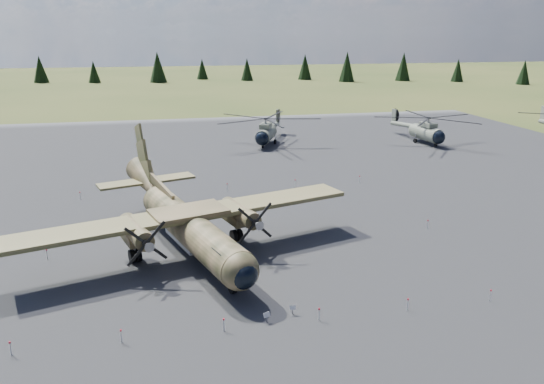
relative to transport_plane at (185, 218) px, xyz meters
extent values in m
plane|color=brown|center=(5.55, 0.16, -2.70)|extent=(500.00, 500.00, 0.00)
cube|color=#56575B|center=(5.55, 10.16, -2.70)|extent=(120.00, 120.00, 0.04)
cylinder|color=#35361D|center=(0.45, -1.45, -0.45)|extent=(7.86, 17.66, 2.74)
sphere|color=#35361D|center=(3.07, -9.87, -0.45)|extent=(3.37, 3.37, 2.69)
sphere|color=black|center=(3.23, -10.38, -0.50)|extent=(2.47, 2.47, 1.98)
cube|color=black|center=(2.60, -8.37, 0.28)|extent=(2.34, 2.08, 0.54)
cone|color=#35361D|center=(-2.98, 9.59, 0.58)|extent=(4.57, 7.23, 4.13)
cube|color=#939698|center=(0.16, -0.51, -1.58)|extent=(3.52, 6.17, 0.49)
cube|color=#384021|center=(0.30, -0.98, 0.67)|extent=(28.12, 11.62, 0.34)
cube|color=#35361D|center=(0.30, -0.98, 0.89)|extent=(6.66, 5.11, 0.34)
cylinder|color=#35361D|center=(-3.82, -2.57, 0.14)|extent=(2.92, 5.30, 1.47)
cube|color=#35361D|center=(-4.05, -1.82, -0.50)|extent=(2.39, 3.62, 0.78)
cone|color=gray|center=(-2.87, -5.61, 0.14)|extent=(0.97, 1.06, 0.74)
cylinder|color=black|center=(-4.05, -1.82, -2.16)|extent=(1.14, 1.29, 1.08)
cylinder|color=#35361D|center=(4.60, 0.05, 0.14)|extent=(2.92, 5.30, 1.47)
cube|color=#35361D|center=(4.37, 0.80, -0.50)|extent=(2.39, 3.62, 0.78)
cone|color=gray|center=(5.55, -2.99, 0.14)|extent=(0.97, 1.06, 0.74)
cylinder|color=black|center=(4.37, 0.80, -2.16)|extent=(1.14, 1.29, 1.08)
cube|color=#35361D|center=(-1.88, 6.04, 1.17)|extent=(2.46, 7.15, 1.65)
cube|color=#384021|center=(-3.13, 10.06, 0.63)|extent=(9.62, 4.85, 0.22)
cylinder|color=gray|center=(2.72, -8.75, -1.45)|extent=(0.17, 0.17, 0.88)
cylinder|color=black|center=(2.72, -8.75, -2.16)|extent=(0.60, 0.98, 0.92)
cylinder|color=gray|center=(14.93, 40.22, -0.99)|extent=(4.68, 7.03, 2.31)
sphere|color=black|center=(13.66, 37.14, -1.04)|extent=(2.78, 2.78, 2.13)
sphere|color=gray|center=(16.20, 43.30, -0.99)|extent=(2.78, 2.78, 2.13)
cube|color=gray|center=(14.79, 39.88, 0.49)|extent=(2.58, 3.33, 0.69)
cylinder|color=gray|center=(14.79, 39.88, 1.18)|extent=(0.43, 0.43, 0.92)
cylinder|color=gray|center=(17.52, 46.50, -0.67)|extent=(3.73, 7.59, 1.32)
cube|color=gray|center=(18.85, 49.71, 0.49)|extent=(0.68, 1.27, 2.22)
cylinder|color=black|center=(19.14, 49.58, 0.49)|extent=(0.97, 2.24, 2.40)
cylinder|color=black|center=(13.87, 37.66, -2.33)|extent=(0.48, 0.68, 0.63)
cylinder|color=black|center=(14.20, 41.72, -2.33)|extent=(0.54, 0.79, 0.74)
cylinder|color=gray|center=(14.20, 41.72, -1.85)|extent=(0.17, 0.17, 1.34)
cylinder|color=black|center=(16.51, 40.77, -2.33)|extent=(0.54, 0.79, 0.74)
cylinder|color=gray|center=(16.51, 40.77, -1.85)|extent=(0.17, 0.17, 1.34)
cylinder|color=gray|center=(40.43, 35.89, -1.01)|extent=(2.99, 6.80, 2.29)
sphere|color=black|center=(40.79, 32.61, -1.06)|extent=(2.32, 2.32, 2.11)
sphere|color=gray|center=(40.08, 39.16, -1.01)|extent=(2.32, 2.32, 2.11)
cube|color=gray|center=(40.47, 35.53, 0.45)|extent=(1.86, 3.08, 0.69)
cylinder|color=gray|center=(40.47, 35.53, 1.14)|extent=(0.36, 0.36, 0.92)
cylinder|color=gray|center=(39.70, 42.58, -0.69)|extent=(1.61, 7.85, 1.31)
cube|color=gray|center=(39.33, 45.99, 0.45)|extent=(0.34, 1.30, 2.20)
cylinder|color=black|center=(39.65, 46.02, 0.45)|extent=(0.31, 2.37, 2.38)
cylinder|color=black|center=(40.73, 33.16, -2.34)|extent=(0.32, 0.65, 0.62)
cylinder|color=black|center=(39.09, 36.85, -2.34)|extent=(0.35, 0.76, 0.73)
cylinder|color=gray|center=(39.09, 36.85, -1.86)|extent=(0.14, 0.14, 1.33)
cylinder|color=black|center=(41.54, 37.12, -2.34)|extent=(0.35, 0.76, 0.73)
cylinder|color=gray|center=(41.54, 37.12, -1.86)|extent=(0.14, 0.14, 1.33)
cube|color=gray|center=(65.95, 41.32, 0.75)|extent=(0.45, 1.42, 2.40)
cube|color=gray|center=(4.30, -12.83, -2.44)|extent=(0.10, 0.10, 0.53)
cube|color=silver|center=(4.30, -12.88, -2.18)|extent=(0.46, 0.31, 0.30)
cube|color=gray|center=(6.11, -12.24, -2.45)|extent=(0.08, 0.08, 0.50)
cube|color=silver|center=(6.11, -12.28, -2.21)|extent=(0.41, 0.19, 0.28)
cylinder|color=silver|center=(-10.45, -13.34, -2.30)|extent=(0.07, 0.07, 0.80)
cylinder|color=#AE1220|center=(-10.45, -13.34, -1.90)|extent=(0.12, 0.12, 0.10)
cylinder|color=silver|center=(-4.45, -13.34, -2.30)|extent=(0.07, 0.07, 0.80)
cylinder|color=#AE1220|center=(-4.45, -13.34, -1.90)|extent=(0.12, 0.12, 0.10)
cylinder|color=silver|center=(1.55, -13.34, -2.30)|extent=(0.07, 0.07, 0.80)
cylinder|color=#AE1220|center=(1.55, -13.34, -1.90)|extent=(0.12, 0.12, 0.10)
cylinder|color=silver|center=(7.55, -13.34, -2.30)|extent=(0.07, 0.07, 0.80)
cylinder|color=#AE1220|center=(7.55, -13.34, -1.90)|extent=(0.12, 0.12, 0.10)
cylinder|color=silver|center=(13.55, -13.34, -2.30)|extent=(0.07, 0.07, 0.80)
cylinder|color=#AE1220|center=(13.55, -13.34, -1.90)|extent=(0.12, 0.12, 0.10)
cylinder|color=silver|center=(19.55, -13.34, -2.30)|extent=(0.07, 0.07, 0.80)
cylinder|color=#AE1220|center=(19.55, -13.34, -1.90)|extent=(0.12, 0.12, 0.10)
cylinder|color=silver|center=(-10.45, 16.16, -2.30)|extent=(0.07, 0.07, 0.80)
cylinder|color=#AE1220|center=(-10.45, 16.16, -1.90)|extent=(0.12, 0.12, 0.10)
cylinder|color=silver|center=(-2.45, 16.16, -2.30)|extent=(0.07, 0.07, 0.80)
cylinder|color=#AE1220|center=(-2.45, 16.16, -1.90)|extent=(0.12, 0.12, 0.10)
cylinder|color=silver|center=(5.55, 16.16, -2.30)|extent=(0.07, 0.07, 0.80)
cylinder|color=#AE1220|center=(5.55, 16.16, -1.90)|extent=(0.12, 0.12, 0.10)
cylinder|color=silver|center=(13.55, 16.16, -2.30)|extent=(0.07, 0.07, 0.80)
cylinder|color=#AE1220|center=(13.55, 16.16, -1.90)|extent=(0.12, 0.12, 0.10)
cylinder|color=silver|center=(21.55, 16.16, -2.30)|extent=(0.07, 0.07, 0.80)
cylinder|color=#AE1220|center=(21.55, 16.16, -1.90)|extent=(0.12, 0.12, 0.10)
cylinder|color=silver|center=(-10.95, 0.16, -2.30)|extent=(0.07, 0.07, 0.80)
cylinder|color=#AE1220|center=(-10.95, 0.16, -1.90)|extent=(0.12, 0.12, 0.10)
cylinder|color=silver|center=(22.05, 0.16, -2.30)|extent=(0.07, 0.07, 0.80)
cylinder|color=#AE1220|center=(22.05, 0.16, -1.90)|extent=(0.12, 0.12, 0.10)
cone|color=black|center=(121.88, 122.41, 1.39)|extent=(4.58, 4.58, 8.19)
cone|color=black|center=(105.44, 137.03, 1.38)|extent=(4.57, 4.57, 8.16)
cone|color=black|center=(87.66, 144.65, 2.44)|extent=(5.76, 5.76, 10.28)
cone|color=black|center=(66.04, 145.59, 2.60)|extent=(5.94, 5.94, 10.60)
cone|color=black|center=(53.50, 157.42, 2.00)|extent=(5.27, 5.27, 9.42)
cone|color=black|center=(31.16, 157.19, 1.36)|extent=(4.55, 4.55, 8.12)
cone|color=black|center=(15.35, 166.42, 1.12)|extent=(4.28, 4.28, 7.65)
cone|color=black|center=(-1.25, 156.33, 2.67)|extent=(6.02, 6.02, 10.75)
cone|color=black|center=(-23.60, 159.68, 1.11)|extent=(4.27, 4.27, 7.63)
cone|color=black|center=(-42.25, 164.03, 2.01)|extent=(5.28, 5.28, 9.43)
camera|label=1|loc=(-1.46, -41.64, 14.70)|focal=35.00mm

